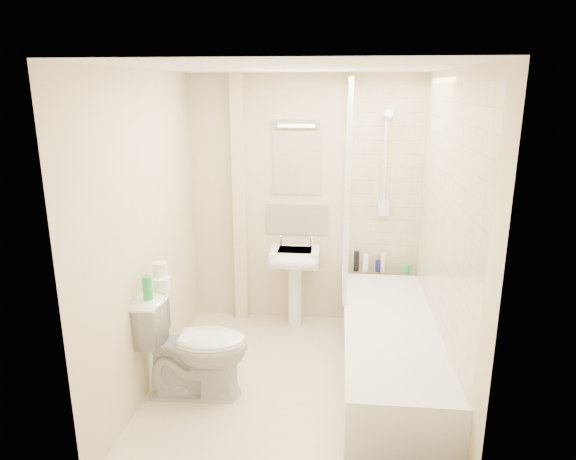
# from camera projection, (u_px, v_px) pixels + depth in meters

# --- Properties ---
(floor) EXTENTS (2.50, 2.50, 0.00)m
(floor) POSITION_uv_depth(u_px,v_px,m) (292.00, 384.00, 4.07)
(floor) COLOR beige
(floor) RESTS_ON ground
(wall_back) EXTENTS (2.20, 0.02, 2.40)m
(wall_back) POSITION_uv_depth(u_px,v_px,m) (304.00, 202.00, 4.94)
(wall_back) COLOR beige
(wall_back) RESTS_ON ground
(wall_left) EXTENTS (0.02, 2.50, 2.40)m
(wall_left) POSITION_uv_depth(u_px,v_px,m) (147.00, 235.00, 3.85)
(wall_left) COLOR beige
(wall_left) RESTS_ON ground
(wall_right) EXTENTS (0.02, 2.50, 2.40)m
(wall_right) POSITION_uv_depth(u_px,v_px,m) (446.00, 244.00, 3.64)
(wall_right) COLOR beige
(wall_right) RESTS_ON ground
(ceiling) EXTENTS (2.20, 2.50, 0.02)m
(ceiling) POSITION_uv_depth(u_px,v_px,m) (293.00, 67.00, 3.42)
(ceiling) COLOR white
(ceiling) RESTS_ON wall_back
(tile_back) EXTENTS (0.70, 0.01, 1.75)m
(tile_back) POSITION_uv_depth(u_px,v_px,m) (384.00, 181.00, 4.80)
(tile_back) COLOR beige
(tile_back) RESTS_ON wall_back
(tile_right) EXTENTS (0.01, 2.10, 1.75)m
(tile_right) POSITION_uv_depth(u_px,v_px,m) (447.00, 212.00, 3.60)
(tile_right) COLOR beige
(tile_right) RESTS_ON wall_right
(pipe_boxing) EXTENTS (0.12, 0.12, 2.40)m
(pipe_boxing) POSITION_uv_depth(u_px,v_px,m) (240.00, 202.00, 4.95)
(pipe_boxing) COLOR beige
(pipe_boxing) RESTS_ON ground
(splashback) EXTENTS (0.60, 0.02, 0.30)m
(splashback) POSITION_uv_depth(u_px,v_px,m) (297.00, 219.00, 4.99)
(splashback) COLOR beige
(splashback) RESTS_ON wall_back
(mirror) EXTENTS (0.46, 0.01, 0.60)m
(mirror) POSITION_uv_depth(u_px,v_px,m) (297.00, 163.00, 4.84)
(mirror) COLOR white
(mirror) RESTS_ON wall_back
(strip_light) EXTENTS (0.42, 0.07, 0.07)m
(strip_light) POSITION_uv_depth(u_px,v_px,m) (297.00, 123.00, 4.71)
(strip_light) COLOR silver
(strip_light) RESTS_ON wall_back
(bathtub) EXTENTS (0.70, 2.10, 0.55)m
(bathtub) POSITION_uv_depth(u_px,v_px,m) (389.00, 354.00, 3.94)
(bathtub) COLOR white
(bathtub) RESTS_ON ground
(shower_screen) EXTENTS (0.04, 0.92, 1.80)m
(shower_screen) POSITION_uv_depth(u_px,v_px,m) (347.00, 186.00, 4.40)
(shower_screen) COLOR white
(shower_screen) RESTS_ON bathtub
(shower_fixture) EXTENTS (0.10, 0.16, 0.99)m
(shower_fixture) POSITION_uv_depth(u_px,v_px,m) (385.00, 169.00, 4.72)
(shower_fixture) COLOR white
(shower_fixture) RESTS_ON wall_back
(pedestal_sink) EXTENTS (0.46, 0.45, 0.89)m
(pedestal_sink) POSITION_uv_depth(u_px,v_px,m) (295.00, 266.00, 4.88)
(pedestal_sink) COLOR white
(pedestal_sink) RESTS_ON ground
(bottle_black_a) EXTENTS (0.05, 0.05, 0.20)m
(bottle_black_a) POSITION_uv_depth(u_px,v_px,m) (356.00, 261.00, 4.95)
(bottle_black_a) COLOR black
(bottle_black_a) RESTS_ON bathtub
(bottle_white_a) EXTENTS (0.06, 0.06, 0.16)m
(bottle_white_a) POSITION_uv_depth(u_px,v_px,m) (366.00, 263.00, 4.95)
(bottle_white_a) COLOR white
(bottle_white_a) RESTS_ON bathtub
(bottle_blue) EXTENTS (0.05, 0.05, 0.12)m
(bottle_blue) POSITION_uv_depth(u_px,v_px,m) (378.00, 266.00, 4.95)
(bottle_blue) COLOR #131653
(bottle_blue) RESTS_ON bathtub
(bottle_cream) EXTENTS (0.05, 0.05, 0.19)m
(bottle_cream) POSITION_uv_depth(u_px,v_px,m) (383.00, 262.00, 4.93)
(bottle_cream) COLOR beige
(bottle_cream) RESTS_ON bathtub
(bottle_green) EXTENTS (0.07, 0.07, 0.08)m
(bottle_green) POSITION_uv_depth(u_px,v_px,m) (406.00, 268.00, 4.92)
(bottle_green) COLOR green
(bottle_green) RESTS_ON bathtub
(toilet) EXTENTS (0.53, 0.84, 0.82)m
(toilet) POSITION_uv_depth(u_px,v_px,m) (194.00, 344.00, 3.85)
(toilet) COLOR white
(toilet) RESTS_ON ground
(toilet_roll_lower) EXTENTS (0.12, 0.12, 0.10)m
(toilet_roll_lower) POSITION_uv_depth(u_px,v_px,m) (162.00, 284.00, 3.80)
(toilet_roll_lower) COLOR white
(toilet_roll_lower) RESTS_ON toilet
(toilet_roll_upper) EXTENTS (0.11, 0.11, 0.10)m
(toilet_roll_upper) POSITION_uv_depth(u_px,v_px,m) (160.00, 269.00, 3.83)
(toilet_roll_upper) COLOR white
(toilet_roll_upper) RESTS_ON toilet_roll_lower
(green_bottle) EXTENTS (0.07, 0.07, 0.17)m
(green_bottle) POSITION_uv_depth(u_px,v_px,m) (147.00, 288.00, 3.62)
(green_bottle) COLOR green
(green_bottle) RESTS_ON toilet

